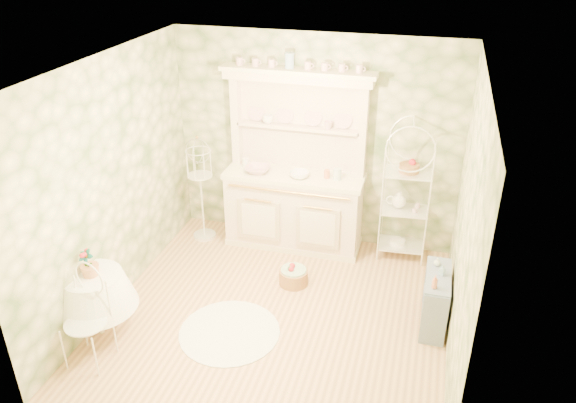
% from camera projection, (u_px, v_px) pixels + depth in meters
% --- Properties ---
extents(floor, '(3.60, 3.60, 0.00)m').
position_uv_depth(floor, '(276.00, 316.00, 6.10)').
color(floor, tan).
rests_on(floor, ground).
extents(ceiling, '(3.60, 3.60, 0.00)m').
position_uv_depth(ceiling, '(273.00, 68.00, 4.87)').
color(ceiling, white).
rests_on(ceiling, floor).
extents(wall_left, '(3.60, 3.60, 0.00)m').
position_uv_depth(wall_left, '(111.00, 185.00, 5.91)').
color(wall_left, beige).
rests_on(wall_left, floor).
extents(wall_right, '(3.60, 3.60, 0.00)m').
position_uv_depth(wall_right, '(465.00, 230.00, 5.07)').
color(wall_right, beige).
rests_on(wall_right, floor).
extents(wall_back, '(3.60, 3.60, 0.00)m').
position_uv_depth(wall_back, '(315.00, 142.00, 7.04)').
color(wall_back, beige).
rests_on(wall_back, floor).
extents(wall_front, '(3.60, 3.60, 0.00)m').
position_uv_depth(wall_front, '(202.00, 320.00, 3.94)').
color(wall_front, beige).
rests_on(wall_front, floor).
extents(kitchen_dresser, '(1.87, 0.61, 2.29)m').
position_uv_depth(kitchen_dresser, '(294.00, 164.00, 6.93)').
color(kitchen_dresser, '#F8E6CF').
rests_on(kitchen_dresser, floor).
extents(bakers_rack, '(0.62, 0.47, 1.91)m').
position_uv_depth(bakers_rack, '(407.00, 187.00, 6.77)').
color(bakers_rack, white).
rests_on(bakers_rack, floor).
extents(side_shelf, '(0.33, 0.70, 0.58)m').
position_uv_depth(side_shelf, '(435.00, 301.00, 5.86)').
color(side_shelf, '#7484A2').
rests_on(side_shelf, floor).
extents(round_table, '(0.81, 0.81, 0.77)m').
position_uv_depth(round_table, '(96.00, 302.00, 5.69)').
color(round_table, white).
rests_on(round_table, floor).
extents(cafe_chair, '(0.45, 0.45, 0.82)m').
position_uv_depth(cafe_chair, '(86.00, 326.00, 5.31)').
color(cafe_chair, white).
rests_on(cafe_chair, floor).
extents(birdcage_stand, '(0.38, 0.38, 1.51)m').
position_uv_depth(birdcage_stand, '(201.00, 186.00, 7.27)').
color(birdcage_stand, white).
rests_on(birdcage_stand, floor).
extents(floor_basket, '(0.43, 0.43, 0.23)m').
position_uv_depth(floor_basket, '(294.00, 275.00, 6.59)').
color(floor_basket, '#AA7746').
rests_on(floor_basket, floor).
extents(lace_rug, '(1.39, 1.39, 0.01)m').
position_uv_depth(lace_rug, '(230.00, 332.00, 5.86)').
color(lace_rug, white).
rests_on(lace_rug, floor).
extents(bowl_floral, '(0.33, 0.33, 0.08)m').
position_uv_depth(bowl_floral, '(258.00, 172.00, 7.03)').
color(bowl_floral, white).
rests_on(bowl_floral, kitchen_dresser).
extents(bowl_white, '(0.27, 0.27, 0.08)m').
position_uv_depth(bowl_white, '(299.00, 177.00, 6.89)').
color(bowl_white, white).
rests_on(bowl_white, kitchen_dresser).
extents(cup_left, '(0.18, 0.18, 0.11)m').
position_uv_depth(cup_left, '(268.00, 121.00, 6.95)').
color(cup_left, white).
rests_on(cup_left, kitchen_dresser).
extents(cup_right, '(0.13, 0.13, 0.10)m').
position_uv_depth(cup_right, '(328.00, 127.00, 6.77)').
color(cup_right, white).
rests_on(cup_right, kitchen_dresser).
extents(potted_geranium, '(0.17, 0.13, 0.30)m').
position_uv_depth(potted_geranium, '(88.00, 265.00, 5.46)').
color(potted_geranium, '#3F7238').
rests_on(potted_geranium, round_table).
extents(bottle_amber, '(0.06, 0.06, 0.15)m').
position_uv_depth(bottle_amber, '(435.00, 282.00, 5.49)').
color(bottle_amber, '#CE744B').
rests_on(bottle_amber, side_shelf).
extents(bottle_blue, '(0.07, 0.07, 0.12)m').
position_uv_depth(bottle_blue, '(442.00, 271.00, 5.71)').
color(bottle_blue, '#88ABC4').
rests_on(bottle_blue, side_shelf).
extents(bottle_glass, '(0.07, 0.07, 0.09)m').
position_uv_depth(bottle_glass, '(437.00, 263.00, 5.86)').
color(bottle_glass, silver).
rests_on(bottle_glass, side_shelf).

